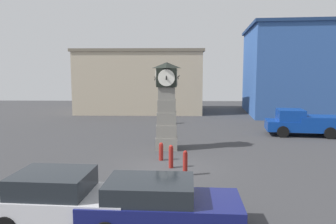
% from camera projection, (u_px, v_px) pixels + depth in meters
% --- Properties ---
extents(ground_plane, '(72.29, 72.29, 0.00)m').
position_uv_depth(ground_plane, '(167.00, 168.00, 15.37)').
color(ground_plane, '#38383A').
extents(clock_tower, '(1.48, 1.57, 5.04)m').
position_uv_depth(clock_tower, '(167.00, 107.00, 18.91)').
color(clock_tower, gray).
rests_on(clock_tower, ground_plane).
extents(bollard_near_tower, '(0.20, 0.20, 1.11)m').
position_uv_depth(bollard_near_tower, '(185.00, 163.00, 14.17)').
color(bollard_near_tower, maroon).
rests_on(bollard_near_tower, ground_plane).
extents(bollard_mid_row, '(0.21, 0.21, 1.09)m').
position_uv_depth(bollard_mid_row, '(171.00, 156.00, 15.33)').
color(bollard_mid_row, maroon).
rests_on(bollard_mid_row, ground_plane).
extents(bollard_far_row, '(0.22, 0.22, 0.92)m').
position_uv_depth(bollard_far_row, '(161.00, 151.00, 16.65)').
color(bollard_far_row, maroon).
rests_on(bollard_far_row, ground_plane).
extents(car_near_tower, '(4.01, 2.27, 1.58)m').
position_uv_depth(car_near_tower, '(61.00, 198.00, 9.58)').
color(car_near_tower, silver).
rests_on(car_near_tower, ground_plane).
extents(car_by_building, '(4.53, 2.16, 1.46)m').
position_uv_depth(car_by_building, '(159.00, 204.00, 9.27)').
color(car_by_building, navy).
rests_on(car_by_building, ground_plane).
extents(pickup_truck, '(5.31, 2.71, 1.85)m').
position_uv_depth(pickup_truck, '(303.00, 123.00, 23.15)').
color(pickup_truck, navy).
rests_on(pickup_truck, ground_plane).
extents(pedestrian_near_bench, '(0.25, 0.41, 1.67)m').
position_uv_depth(pedestrian_near_bench, '(166.00, 113.00, 28.42)').
color(pedestrian_near_bench, gold).
rests_on(pedestrian_near_bench, ground_plane).
extents(warehouse_blue_far, '(13.86, 8.31, 6.86)m').
position_uv_depth(warehouse_blue_far, '(141.00, 81.00, 37.29)').
color(warehouse_blue_far, '#B7A88E').
rests_on(warehouse_blue_far, ground_plane).
extents(storefront_low_left, '(17.64, 13.22, 9.29)m').
position_uv_depth(storefront_low_left, '(327.00, 70.00, 34.64)').
color(storefront_low_left, '#2D5193').
rests_on(storefront_low_left, ground_plane).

